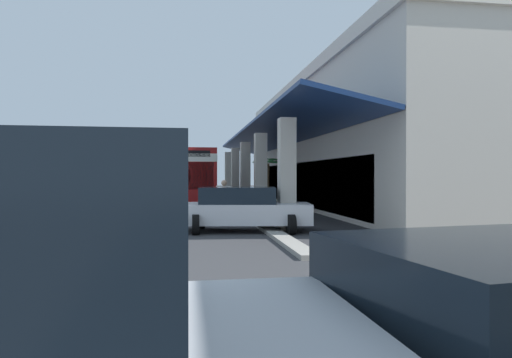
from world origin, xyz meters
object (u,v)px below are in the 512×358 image
(transit_bus, at_px, (185,176))
(parked_suv_green, at_px, (107,188))
(parked_sedan_white, at_px, (242,209))
(potted_palm, at_px, (268,198))
(pedestrian, at_px, (224,199))

(transit_bus, bearing_deg, parked_suv_green, -142.26)
(parked_sedan_white, xyz_separation_m, potted_palm, (-7.10, 2.14, 0.01))
(parked_suv_green, height_order, pedestrian, parked_suv_green)
(parked_sedan_white, distance_m, pedestrian, 2.41)
(pedestrian, bearing_deg, parked_sedan_white, 10.05)
(transit_bus, height_order, potted_palm, transit_bus)
(transit_bus, height_order, pedestrian, transit_bus)
(potted_palm, bearing_deg, parked_sedan_white, -16.75)
(transit_bus, xyz_separation_m, potted_palm, (3.48, 4.07, -1.09))
(parked_suv_green, relative_size, potted_palm, 1.73)
(parked_suv_green, distance_m, potted_palm, 13.97)
(parked_sedan_white, distance_m, potted_palm, 7.41)
(pedestrian, relative_size, potted_palm, 0.60)
(parked_sedan_white, bearing_deg, transit_bus, -169.62)
(parked_suv_green, distance_m, pedestrian, 16.56)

